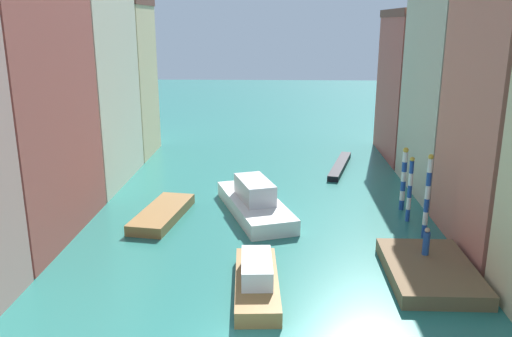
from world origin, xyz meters
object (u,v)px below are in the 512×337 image
at_px(waterfront_dock, 430,271).
at_px(mooring_pole_0, 427,196).
at_px(mooring_pole_2, 404,178).
at_px(motorboat_0, 162,214).
at_px(motorboat_1, 257,279).
at_px(mooring_pole_1, 410,189).
at_px(vaporetto_white, 255,202).
at_px(gondola_black, 340,166).
at_px(person_on_dock, 426,242).

distance_m(waterfront_dock, mooring_pole_0, 5.88).
relative_size(mooring_pole_2, motorboat_0, 0.64).
height_order(waterfront_dock, motorboat_1, motorboat_1).
relative_size(mooring_pole_0, mooring_pole_1, 1.20).
xyz_separation_m(mooring_pole_2, vaporetto_white, (-10.27, -1.16, -1.48)).
xyz_separation_m(gondola_black, motorboat_1, (-6.60, -22.47, 0.39)).
height_order(person_on_dock, vaporetto_white, vaporetto_white).
xyz_separation_m(person_on_dock, gondola_black, (-2.30, 19.51, -1.19)).
distance_m(mooring_pole_0, mooring_pole_1, 2.75).
bearing_deg(person_on_dock, vaporetto_white, 140.44).
height_order(mooring_pole_0, vaporetto_white, mooring_pole_0).
bearing_deg(motorboat_0, mooring_pole_0, -8.53).
relative_size(mooring_pole_1, motorboat_0, 0.62).
distance_m(person_on_dock, gondola_black, 19.68).
height_order(mooring_pole_1, mooring_pole_2, mooring_pole_2).
xyz_separation_m(waterfront_dock, mooring_pole_1, (0.75, 7.99, 1.87)).
xyz_separation_m(waterfront_dock, person_on_dock, (0.05, 1.23, 1.07)).
distance_m(person_on_dock, vaporetto_white, 12.29).
xyz_separation_m(motorboat_0, motorboat_1, (6.70, -9.53, 0.29)).
bearing_deg(vaporetto_white, mooring_pole_1, -5.93).
bearing_deg(motorboat_1, mooring_pole_0, 35.24).
bearing_deg(gondola_black, waterfront_dock, -83.81).
relative_size(waterfront_dock, mooring_pole_2, 1.47).
relative_size(mooring_pole_1, motorboat_1, 0.65).
bearing_deg(motorboat_1, gondola_black, 73.64).
bearing_deg(gondola_black, mooring_pole_1, -76.77).
xyz_separation_m(gondola_black, motorboat_0, (-13.30, -12.94, 0.09)).
xyz_separation_m(person_on_dock, motorboat_0, (-15.60, 6.57, -1.10)).
relative_size(mooring_pole_1, mooring_pole_2, 0.98).
xyz_separation_m(waterfront_dock, mooring_pole_2, (0.85, 10.21, 1.93)).
height_order(mooring_pole_0, mooring_pole_2, mooring_pole_0).
relative_size(person_on_dock, mooring_pole_0, 0.29).
bearing_deg(gondola_black, mooring_pole_0, -77.74).
bearing_deg(mooring_pole_1, mooring_pole_2, 87.34).
xyz_separation_m(mooring_pole_0, motorboat_1, (-9.95, -7.03, -2.04)).
relative_size(mooring_pole_0, mooring_pole_2, 1.17).
height_order(vaporetto_white, motorboat_1, vaporetto_white).
bearing_deg(mooring_pole_2, motorboat_0, -171.62).
bearing_deg(motorboat_1, vaporetto_white, 93.03).
xyz_separation_m(mooring_pole_1, motorboat_0, (-16.30, -0.20, -1.90)).
relative_size(waterfront_dock, motorboat_1, 0.97).
xyz_separation_m(person_on_dock, mooring_pole_0, (1.06, 4.07, 1.23)).
height_order(person_on_dock, mooring_pole_0, mooring_pole_0).
height_order(vaporetto_white, gondola_black, vaporetto_white).
bearing_deg(vaporetto_white, mooring_pole_2, 6.47).
bearing_deg(vaporetto_white, gondola_black, 58.49).
height_order(mooring_pole_1, vaporetto_white, mooring_pole_1).
distance_m(vaporetto_white, gondola_black, 13.72).
distance_m(person_on_dock, mooring_pole_0, 4.38).
distance_m(waterfront_dock, vaporetto_white, 13.06).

